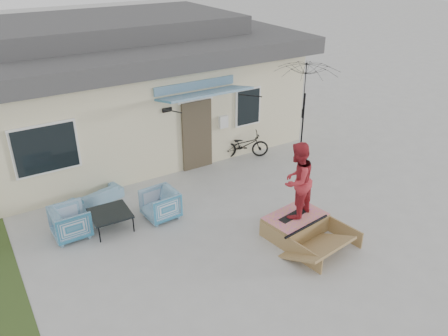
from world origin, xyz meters
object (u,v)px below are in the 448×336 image
skater (297,179)px  patio_umbrella (304,104)px  armchair_left (70,221)px  bicycle (244,142)px  loveseat (96,194)px  skate_ramp (295,224)px  skateboard (294,214)px  armchair_right (160,203)px  coffee_table (111,220)px

skater → patio_umbrella: bearing=-152.3°
armchair_left → bicycle: (5.81, 1.49, 0.08)m
loveseat → bicycle: bicycle is taller
loveseat → skate_ramp: loveseat is taller
bicycle → skateboard: (-1.32, -4.07, -0.01)m
armchair_left → skater: size_ratio=0.46×
patio_umbrella → skater: skater is taller
loveseat → armchair_right: 1.91m
skate_ramp → skateboard: 0.26m
armchair_right → bicycle: (3.72, 1.85, 0.09)m
skate_ramp → skateboard: skateboard is taller
bicycle → skate_ramp: bearing=-172.8°
skater → coffee_table: bearing=-53.5°
armchair_left → skater: 5.27m
armchair_right → skater: bearing=43.0°
armchair_left → coffee_table: bearing=-103.2°
armchair_left → skateboard: armchair_left is taller
skate_ramp → skater: (-0.01, 0.05, 1.19)m
armchair_right → patio_umbrella: patio_umbrella is taller
armchair_right → patio_umbrella: bearing=95.6°
armchair_left → bicycle: bicycle is taller
loveseat → patio_umbrella: 6.57m
skate_ramp → loveseat: bearing=124.9°
armchair_left → coffee_table: armchair_left is taller
bicycle → skateboard: bicycle is taller
loveseat → armchair_right: armchair_right is taller
loveseat → armchair_left: armchair_left is taller
skateboard → armchair_left: bearing=140.2°
skater → armchair_right: bearing=-62.9°
loveseat → skateboard: loveseat is taller
coffee_table → bicycle: (4.93, 1.68, 0.27)m
coffee_table → skate_ramp: (3.62, -2.43, 0.01)m
patio_umbrella → skater: 4.24m
bicycle → skate_ramp: (-1.31, -4.11, -0.27)m
skateboard → patio_umbrella: bearing=37.8°
bicycle → skateboard: size_ratio=1.79×
coffee_table → loveseat: bearing=86.5°
armchair_left → bicycle: size_ratio=0.53×
coffee_table → patio_umbrella: bearing=6.5°
coffee_table → armchair_right: bearing=-7.8°
patio_umbrella → skate_ramp: bearing=-131.8°
coffee_table → bicycle: size_ratio=0.58×
armchair_right → coffee_table: (-1.21, 0.17, -0.18)m
loveseat → armchair_left: bearing=35.9°
loveseat → armchair_left: (-0.96, -1.18, 0.15)m
armchair_right → bicycle: bicycle is taller
skateboard → coffee_table: bearing=136.6°
armchair_right → skater: 3.42m
bicycle → skater: 4.37m
armchair_left → skate_ramp: 5.21m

